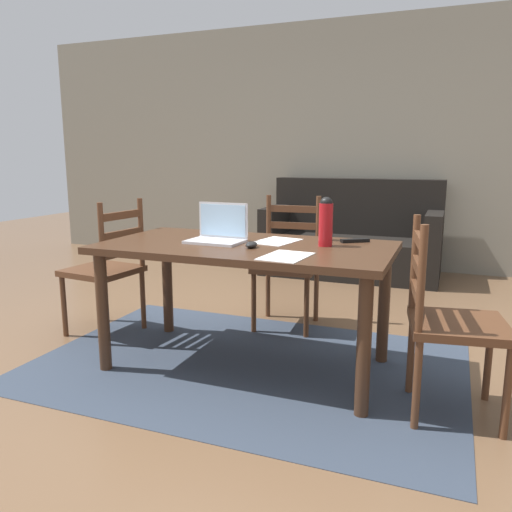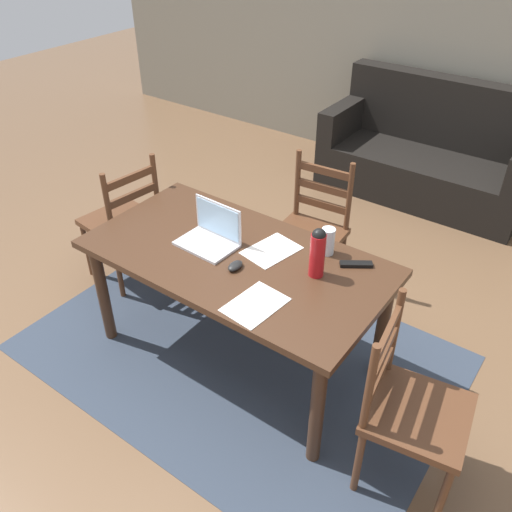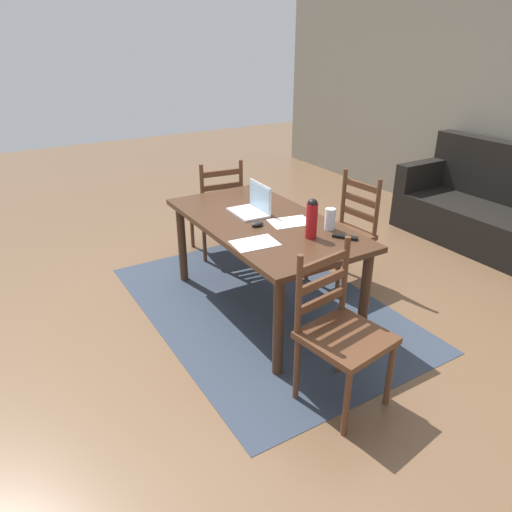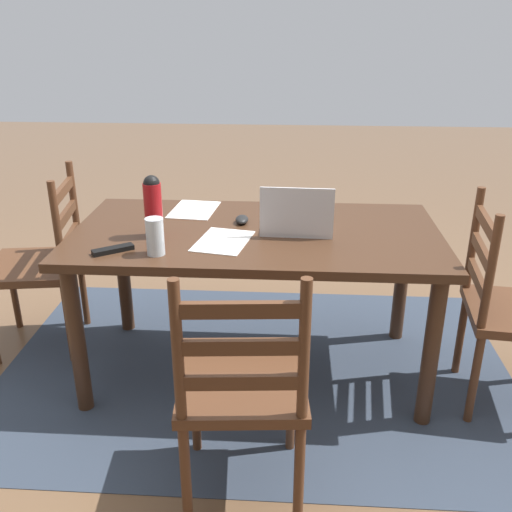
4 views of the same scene
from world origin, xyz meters
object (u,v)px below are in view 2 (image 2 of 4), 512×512
object	(u,v)px
water_bottle	(318,252)
tv_remote	(356,264)
laptop	(212,233)
drinking_glass	(328,241)
couch	(428,156)
chair_far_head	(310,232)
chair_right_near	(410,409)
computer_mouse	(235,266)
dining_table	(236,268)
chair_left_far	(123,222)

from	to	relation	value
water_bottle	tv_remote	size ratio (longest dim) A/B	1.62
laptop	drinking_glass	world-z (taller)	laptop
couch	water_bottle	xyz separation A→B (m)	(0.32, -2.57, 0.53)
couch	chair_far_head	bearing A→B (deg)	-93.75
couch	tv_remote	xyz separation A→B (m)	(0.45, -2.38, 0.39)
chair_right_near	computer_mouse	size ratio (longest dim) A/B	9.50
water_bottle	chair_right_near	bearing A→B (deg)	-22.73
dining_table	water_bottle	size ratio (longest dim) A/B	6.01
chair_right_near	laptop	bearing A→B (deg)	171.15
chair_left_far	tv_remote	distance (m)	1.72
dining_table	water_bottle	distance (m)	0.51
drinking_glass	laptop	bearing A→B (deg)	-153.65
water_bottle	tv_remote	bearing A→B (deg)	55.09
drinking_glass	water_bottle	bearing A→B (deg)	-75.91
chair_left_far	drinking_glass	bearing A→B (deg)	5.10
chair_far_head	tv_remote	world-z (taller)	chair_far_head
couch	tv_remote	distance (m)	2.45
couch	laptop	bearing A→B (deg)	-96.48
dining_table	laptop	bearing A→B (deg)	173.23
chair_far_head	drinking_glass	xyz separation A→B (m)	(0.39, -0.50, 0.35)
chair_right_near	dining_table	bearing A→B (deg)	170.81
drinking_glass	tv_remote	size ratio (longest dim) A/B	0.91
computer_mouse	tv_remote	bearing A→B (deg)	35.93
laptop	water_bottle	bearing A→B (deg)	7.46
computer_mouse	chair_far_head	bearing A→B (deg)	92.74
computer_mouse	tv_remote	world-z (taller)	computer_mouse
laptop	tv_remote	distance (m)	0.80
dining_table	chair_left_far	bearing A→B (deg)	171.34
dining_table	chair_left_far	xyz separation A→B (m)	(-1.12, 0.17, -0.19)
chair_left_far	drinking_glass	xyz separation A→B (m)	(1.51, 0.13, 0.35)
chair_right_near	laptop	world-z (taller)	laptop
dining_table	chair_right_near	bearing A→B (deg)	-9.19
chair_left_far	water_bottle	distance (m)	1.62
water_bottle	computer_mouse	size ratio (longest dim) A/B	2.76
dining_table	chair_far_head	distance (m)	0.83
water_bottle	drinking_glass	xyz separation A→B (m)	(-0.05, 0.20, -0.07)
chair_left_far	couch	xyz separation A→B (m)	(1.24, 2.50, -0.11)
couch	tv_remote	bearing A→B (deg)	-79.19
dining_table	drinking_glass	xyz separation A→B (m)	(0.39, 0.31, 0.17)
tv_remote	drinking_glass	bearing A→B (deg)	51.63
couch	water_bottle	size ratio (longest dim) A/B	6.52
chair_far_head	computer_mouse	world-z (taller)	chair_far_head
chair_right_near	computer_mouse	bearing A→B (deg)	175.44
laptop	drinking_glass	size ratio (longest dim) A/B	2.14
chair_far_head	water_bottle	bearing A→B (deg)	-57.82
chair_right_near	chair_far_head	bearing A→B (deg)	138.60
computer_mouse	tv_remote	size ratio (longest dim) A/B	0.59
dining_table	computer_mouse	size ratio (longest dim) A/B	16.61
water_bottle	drinking_glass	world-z (taller)	water_bottle
laptop	drinking_glass	distance (m)	0.64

